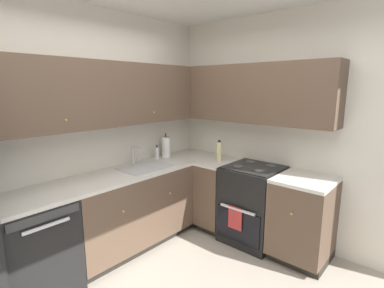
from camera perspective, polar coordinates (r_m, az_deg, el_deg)
name	(u,v)px	position (r m, az deg, el deg)	size (l,w,h in m)	color
wall_back	(74,135)	(3.24, -22.40, 1.62)	(3.64, 0.05, 2.65)	silver
wall_right	(287,130)	(3.51, 18.30, 2.58)	(0.05, 3.10, 2.65)	silver
dishwasher	(35,248)	(3.01, -28.73, -17.60)	(0.60, 0.63, 0.87)	black
lower_cabinets_back	(131,210)	(3.44, -12.02, -12.70)	(1.46, 0.62, 0.87)	brown
countertop_back	(129,172)	(3.28, -12.35, -5.55)	(2.66, 0.60, 0.04)	beige
lower_cabinets_right	(265,209)	(3.49, 14.36, -12.47)	(0.62, 1.55, 0.87)	brown
countertop_right	(267,172)	(3.33, 14.72, -5.40)	(0.60, 1.55, 0.03)	beige
oven_range	(253,203)	(3.56, 12.01, -11.45)	(0.68, 0.62, 1.05)	black
upper_cabinets_back	(105,94)	(3.17, -16.88, 9.43)	(2.34, 0.34, 0.67)	brown
upper_cabinets_right	(246,93)	(3.51, 10.63, 9.85)	(0.32, 2.10, 0.67)	brown
sink	(146,171)	(3.39, -9.15, -5.29)	(0.56, 0.40, 0.10)	#B7B7BC
faucet	(135,154)	(3.51, -11.35, -1.88)	(0.07, 0.16, 0.22)	silver
soap_bottle	(157,153)	(3.74, -6.99, -1.75)	(0.05, 0.05, 0.18)	silver
paper_towel_roll	(166,147)	(3.81, -5.20, -0.62)	(0.11, 0.11, 0.33)	white
oil_bottle	(219,151)	(3.63, 5.40, -1.41)	(0.06, 0.06, 0.26)	beige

